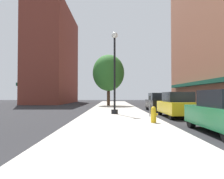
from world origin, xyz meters
TOP-DOWN VIEW (x-y plane):
  - ground_plane at (4.00, 18.00)m, footprint 90.00×90.00m
  - sidewalk_slab at (0.00, 19.00)m, footprint 4.80×50.00m
  - building_far_background at (-11.01, 37.00)m, footprint 6.80×18.00m
  - lamppost at (-0.12, 11.72)m, footprint 0.48×0.48m
  - fire_hydrant at (1.72, 6.53)m, footprint 0.33×0.26m
  - parking_meter_near at (2.05, 9.56)m, footprint 0.14×0.09m
  - tree_near at (-0.76, 24.51)m, footprint 4.07×4.07m
  - car_yellow at (4.00, 10.44)m, footprint 1.80×4.30m
  - car_black at (4.00, 16.39)m, footprint 1.80×4.30m

SIDE VIEW (x-z plane):
  - ground_plane at x=4.00m, z-range 0.00..0.00m
  - sidewalk_slab at x=0.00m, z-range 0.00..0.12m
  - fire_hydrant at x=1.72m, z-range 0.12..0.91m
  - car_yellow at x=4.00m, z-range -0.02..1.64m
  - car_black at x=4.00m, z-range -0.02..1.64m
  - parking_meter_near at x=2.05m, z-range 0.29..1.60m
  - lamppost at x=-0.12m, z-range 0.25..6.15m
  - tree_near at x=-0.76m, z-range 1.04..7.60m
  - building_far_background at x=-11.01m, z-range -0.02..16.97m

